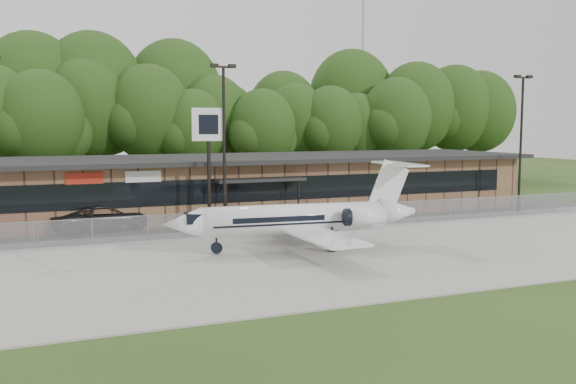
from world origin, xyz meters
name	(u,v)px	position (x,y,z in m)	size (l,w,h in m)	color
ground	(460,286)	(0.00, 0.00, 0.00)	(160.00, 160.00, 0.00)	#2C4418
apron	(364,250)	(0.00, 8.00, 0.04)	(64.00, 18.00, 0.08)	#9E9B93
parking_lot	(282,220)	(0.00, 19.50, 0.03)	(50.00, 9.00, 0.06)	#383835
terminal	(260,184)	(0.00, 23.94, 2.18)	(41.00, 11.65, 4.30)	brown
fence	(309,218)	(0.00, 15.00, 0.78)	(46.00, 0.04, 1.52)	gray
treeline	(198,116)	(0.00, 42.00, 7.50)	(72.00, 12.00, 15.00)	#163711
radio_mast	(362,75)	(22.00, 48.00, 12.50)	(0.20, 0.20, 25.00)	gray
light_pole_mid	(224,135)	(-5.00, 16.50, 5.98)	(1.55, 0.30, 10.23)	black
light_pole_right	(521,133)	(18.00, 16.50, 5.98)	(1.55, 0.30, 10.23)	black
business_jet	(303,220)	(-2.96, 9.27, 1.66)	(13.83, 12.35, 4.65)	white
suv	(102,218)	(-11.97, 19.58, 0.86)	(2.85, 6.18, 1.72)	#2D2E30
pole_sign	(208,138)	(-5.89, 16.80, 5.82)	(2.00, 0.49, 7.61)	black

